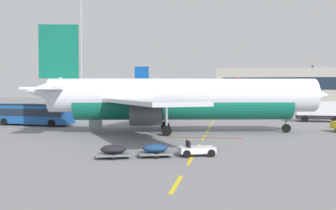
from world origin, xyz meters
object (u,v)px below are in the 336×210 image
airliner_foreground (178,98)px  airliner_mid_left (223,96)px  uld_cargo_container (96,122)px  apron_light_mast_near (81,37)px  catering_truck (321,111)px  baggage_train (156,150)px  airliner_far_center (101,94)px  apron_shuttle_bus (32,113)px

airliner_foreground → airliner_mid_left: airliner_foreground is taller
uld_cargo_container → apron_light_mast_near: 45.95m
airliner_mid_left → uld_cargo_container: (-14.50, -80.00, -2.19)m
airliner_mid_left → catering_truck: bearing=-75.7°
airliner_foreground → airliner_mid_left: bearing=87.6°
airliner_foreground → catering_truck: airliner_foreground is taller
apron_light_mast_near → uld_cargo_container: bearing=-66.2°
airliner_foreground → catering_truck: bearing=44.6°
catering_truck → baggage_train: 40.80m
airliner_far_center → catering_truck: (54.01, -53.89, -2.29)m
airliner_far_center → catering_truck: airliner_far_center is taller
apron_shuttle_bus → airliner_foreground: bearing=-17.0°
baggage_train → apron_light_mast_near: apron_light_mast_near is taller
airliner_foreground → catering_truck: 27.85m
baggage_train → airliner_far_center: bearing=111.2°
baggage_train → airliner_foreground: bearing=91.9°
airliner_foreground → apron_shuttle_bus: airliner_foreground is taller
airliner_mid_left → catering_truck: airliner_mid_left is taller
uld_cargo_container → apron_light_mast_near: size_ratio=0.07×
airliner_foreground → airliner_far_center: size_ratio=1.00×
airliner_far_center → apron_shuttle_bus: size_ratio=2.82×
apron_light_mast_near → catering_truck: bearing=-25.6°
airliner_mid_left → catering_truck: (16.23, -63.79, -1.34)m
airliner_foreground → catering_truck: (19.77, 19.48, -2.30)m
catering_truck → baggage_train: bearing=-118.1°
catering_truck → apron_light_mast_near: (-48.08, 23.08, 15.49)m
airliner_foreground → uld_cargo_container: airliner_foreground is taller
uld_cargo_container → airliner_foreground: bearing=-16.6°
airliner_far_center → airliner_mid_left: bearing=14.7°
airliner_far_center → catering_truck: 76.34m
catering_truck → apron_light_mast_near: size_ratio=0.26×
catering_truck → uld_cargo_container: bearing=-152.2°
airliner_foreground → apron_shuttle_bus: size_ratio=2.82×
airliner_foreground → apron_light_mast_near: (-28.31, 42.56, 13.19)m
airliner_far_center → apron_light_mast_near: (5.93, -30.81, 13.20)m
airliner_mid_left → baggage_train: 99.84m
airliner_mid_left → airliner_far_center: 39.07m
catering_truck → uld_cargo_container: size_ratio=3.64×
catering_truck → apron_light_mast_near: apron_light_mast_near is taller
baggage_train → airliner_mid_left: bearing=88.3°
catering_truck → apron_light_mast_near: bearing=154.4°
airliner_foreground → apron_shuttle_bus: bearing=163.0°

